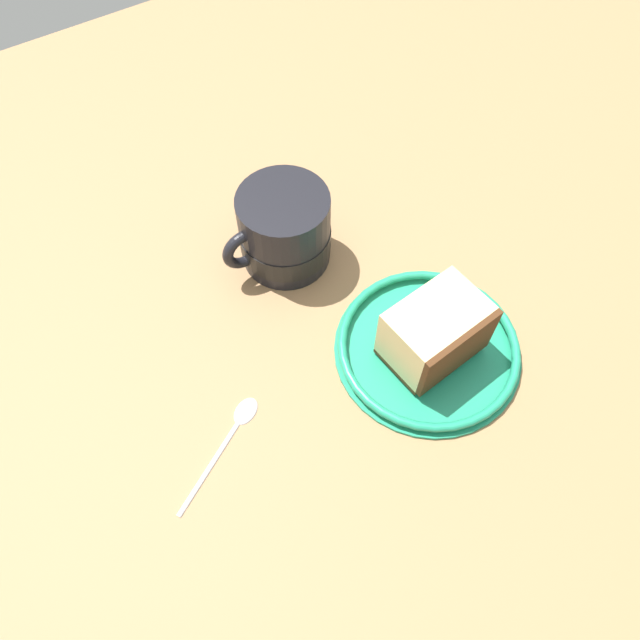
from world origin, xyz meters
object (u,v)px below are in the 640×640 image
small_plate (428,347)px  teaspoon (234,429)px  cake_slice (435,332)px  tea_mug (284,231)px

small_plate → teaspoon: (-20.66, 3.09, -0.45)cm
cake_slice → tea_mug: size_ratio=0.79×
small_plate → tea_mug: bearing=107.9°
cake_slice → teaspoon: (-20.69, 3.36, -3.85)cm
cake_slice → small_plate: bearing=95.3°
tea_mug → teaspoon: bearing=-134.2°
cake_slice → tea_mug: tea_mug is taller
small_plate → cake_slice: cake_slice is taller
small_plate → teaspoon: bearing=171.5°
small_plate → tea_mug: size_ratio=1.53×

